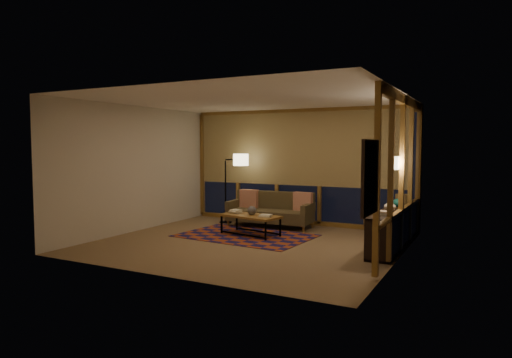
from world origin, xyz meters
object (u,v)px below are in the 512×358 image
at_px(coffee_table, 250,225).
at_px(bookshelf, 394,228).
at_px(sofa, 270,210).
at_px(floor_lamp, 226,188).

height_order(coffee_table, bookshelf, bookshelf).
xyz_separation_m(sofa, floor_lamp, (-1.21, 0.06, 0.44)).
height_order(sofa, coffee_table, sofa).
bearing_deg(coffee_table, bookshelf, 17.40).
bearing_deg(floor_lamp, bookshelf, -24.64).
height_order(coffee_table, floor_lamp, floor_lamp).
bearing_deg(sofa, bookshelf, -17.77).
bearing_deg(coffee_table, sofa, 104.51).
bearing_deg(sofa, floor_lamp, 174.00).
xyz_separation_m(coffee_table, floor_lamp, (-1.28, 1.12, 0.62)).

